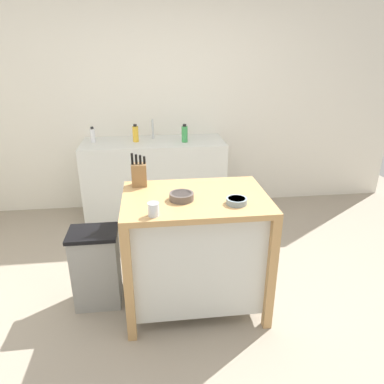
{
  "coord_description": "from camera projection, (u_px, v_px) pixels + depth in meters",
  "views": [
    {
      "loc": [
        -0.28,
        -2.1,
        1.88
      ],
      "look_at": [
        0.02,
        0.36,
        0.86
      ],
      "focal_mm": 33.09,
      "sensor_mm": 36.0,
      "label": 1
    }
  ],
  "objects": [
    {
      "name": "ground_plane",
      "position": [
        195.0,
        316.0,
        2.67
      ],
      "size": [
        6.63,
        6.63,
        0.0
      ],
      "primitive_type": "plane",
      "color": "gray",
      "rests_on": "ground"
    },
    {
      "name": "wall_back",
      "position": [
        172.0,
        100.0,
        4.17
      ],
      "size": [
        5.63,
        0.1,
        2.6
      ],
      "primitive_type": "cube",
      "color": "silver",
      "rests_on": "ground"
    },
    {
      "name": "kitchen_island",
      "position": [
        195.0,
        246.0,
        2.63
      ],
      "size": [
        1.02,
        0.71,
        0.91
      ],
      "color": "tan",
      "rests_on": "ground"
    },
    {
      "name": "knife_block",
      "position": [
        139.0,
        174.0,
        2.63
      ],
      "size": [
        0.11,
        0.09,
        0.25
      ],
      "color": "olive",
      "rests_on": "kitchen_island"
    },
    {
      "name": "bowl_ceramic_wide",
      "position": [
        237.0,
        201.0,
        2.35
      ],
      "size": [
        0.14,
        0.14,
        0.04
      ],
      "color": "gray",
      "rests_on": "kitchen_island"
    },
    {
      "name": "bowl_stoneware_deep",
      "position": [
        182.0,
        196.0,
        2.41
      ],
      "size": [
        0.17,
        0.17,
        0.05
      ],
      "color": "#564C47",
      "rests_on": "kitchen_island"
    },
    {
      "name": "drinking_cup",
      "position": [
        153.0,
        209.0,
        2.17
      ],
      "size": [
        0.07,
        0.07,
        0.09
      ],
      "color": "silver",
      "rests_on": "kitchen_island"
    },
    {
      "name": "trash_bin",
      "position": [
        96.0,
        268.0,
        2.71
      ],
      "size": [
        0.36,
        0.28,
        0.63
      ],
      "color": "gray",
      "rests_on": "ground"
    },
    {
      "name": "sink_counter",
      "position": [
        155.0,
        179.0,
        4.15
      ],
      "size": [
        1.6,
        0.6,
        0.9
      ],
      "color": "silver",
      "rests_on": "ground"
    },
    {
      "name": "sink_faucet",
      "position": [
        153.0,
        129.0,
        4.06
      ],
      "size": [
        0.02,
        0.02,
        0.22
      ],
      "color": "#B7BCC1",
      "rests_on": "sink_counter"
    },
    {
      "name": "bottle_hand_soap",
      "position": [
        93.0,
        135.0,
        3.92
      ],
      "size": [
        0.05,
        0.05,
        0.17
      ],
      "color": "white",
      "rests_on": "sink_counter"
    },
    {
      "name": "bottle_dish_soap",
      "position": [
        185.0,
        134.0,
        3.92
      ],
      "size": [
        0.07,
        0.07,
        0.2
      ],
      "color": "green",
      "rests_on": "sink_counter"
    },
    {
      "name": "bottle_spray_cleaner",
      "position": [
        136.0,
        134.0,
        3.93
      ],
      "size": [
        0.07,
        0.07,
        0.2
      ],
      "color": "yellow",
      "rests_on": "sink_counter"
    }
  ]
}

